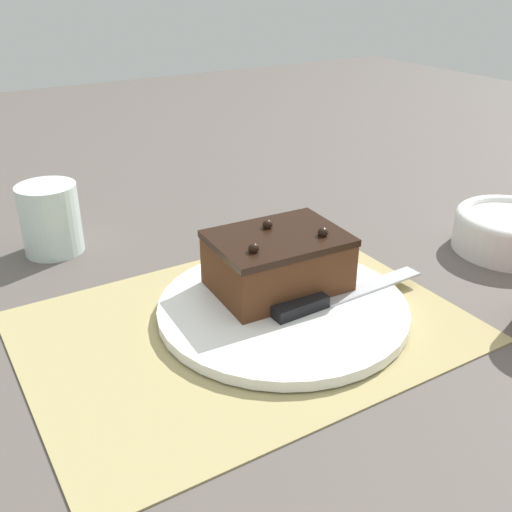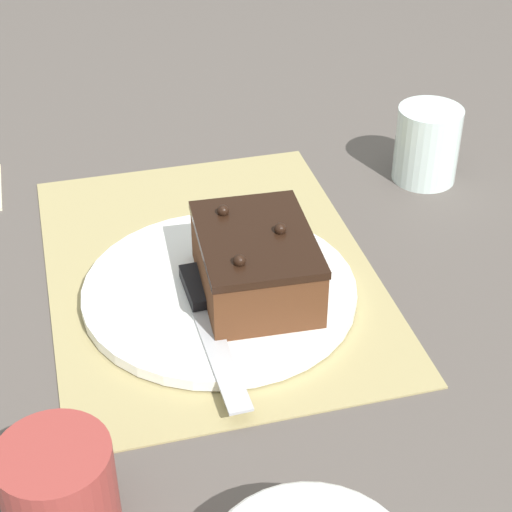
{
  "view_description": "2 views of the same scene",
  "coord_description": "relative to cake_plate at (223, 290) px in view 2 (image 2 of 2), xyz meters",
  "views": [
    {
      "loc": [
        0.27,
        0.48,
        0.36
      ],
      "look_at": [
        -0.03,
        -0.03,
        0.06
      ],
      "focal_mm": 42.0,
      "sensor_mm": 36.0,
      "label": 1
    },
    {
      "loc": [
        -0.73,
        0.14,
        0.54
      ],
      "look_at": [
        -0.05,
        -0.04,
        0.05
      ],
      "focal_mm": 60.0,
      "sensor_mm": 36.0,
      "label": 2
    }
  ],
  "objects": [
    {
      "name": "cake_plate",
      "position": [
        0.0,
        0.0,
        0.0
      ],
      "size": [
        0.28,
        0.28,
        0.01
      ],
      "color": "white",
      "rests_on": "placemat_woven"
    },
    {
      "name": "serving_knife",
      "position": [
        -0.04,
        0.03,
        0.01
      ],
      "size": [
        0.21,
        0.03,
        0.01
      ],
      "rotation": [
        0.0,
        0.0,
        1.6
      ],
      "color": "black",
      "rests_on": "cake_plate"
    },
    {
      "name": "placemat_woven",
      "position": [
        0.05,
        0.0,
        -0.01
      ],
      "size": [
        0.46,
        0.34,
        0.0
      ],
      "primitive_type": "cube",
      "color": "tan",
      "rests_on": "ground_plane"
    },
    {
      "name": "drinking_glass",
      "position": [
        0.18,
        -0.3,
        0.04
      ],
      "size": [
        0.08,
        0.08,
        0.09
      ],
      "color": "silver",
      "rests_on": "ground_plane"
    },
    {
      "name": "chocolate_cake",
      "position": [
        -0.01,
        -0.03,
        0.04
      ],
      "size": [
        0.15,
        0.12,
        0.08
      ],
      "rotation": [
        0.0,
        0.0,
        -0.05
      ],
      "color": "#512D19",
      "rests_on": "cake_plate"
    },
    {
      "name": "coffee_mug",
      "position": [
        -0.24,
        0.18,
        0.03
      ],
      "size": [
        0.09,
        0.08,
        0.08
      ],
      "color": "#993833",
      "rests_on": "ground_plane"
    },
    {
      "name": "ground_plane",
      "position": [
        0.05,
        0.0,
        -0.01
      ],
      "size": [
        3.0,
        3.0,
        0.0
      ],
      "primitive_type": "plane",
      "color": "#544C47"
    }
  ]
}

